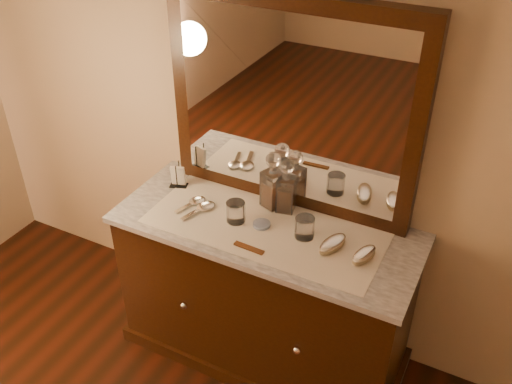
% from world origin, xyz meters
% --- Properties ---
extents(dresser_cabinet, '(1.40, 0.55, 0.82)m').
position_xyz_m(dresser_cabinet, '(0.00, 1.96, 0.41)').
color(dresser_cabinet, black).
rests_on(dresser_cabinet, floor).
extents(dresser_plinth, '(1.46, 0.59, 0.08)m').
position_xyz_m(dresser_plinth, '(0.00, 1.96, 0.04)').
color(dresser_plinth, black).
rests_on(dresser_plinth, floor).
extents(knob_left, '(0.04, 0.04, 0.04)m').
position_xyz_m(knob_left, '(-0.30, 1.67, 0.45)').
color(knob_left, silver).
rests_on(knob_left, dresser_cabinet).
extents(knob_right, '(0.04, 0.04, 0.04)m').
position_xyz_m(knob_right, '(0.30, 1.67, 0.45)').
color(knob_right, silver).
rests_on(knob_right, dresser_cabinet).
extents(marble_top, '(1.44, 0.59, 0.03)m').
position_xyz_m(marble_top, '(0.00, 1.96, 0.83)').
color(marble_top, white).
rests_on(marble_top, dresser_cabinet).
extents(mirror_frame, '(1.20, 0.08, 1.00)m').
position_xyz_m(mirror_frame, '(0.00, 2.20, 1.35)').
color(mirror_frame, black).
rests_on(mirror_frame, marble_top).
extents(mirror_glass, '(1.06, 0.01, 0.86)m').
position_xyz_m(mirror_glass, '(0.00, 2.17, 1.35)').
color(mirror_glass, white).
rests_on(mirror_glass, marble_top).
extents(lace_runner, '(1.10, 0.45, 0.00)m').
position_xyz_m(lace_runner, '(0.00, 1.94, 0.85)').
color(lace_runner, white).
rests_on(lace_runner, marble_top).
extents(pin_dish, '(0.11, 0.11, 0.01)m').
position_xyz_m(pin_dish, '(-0.02, 1.94, 0.86)').
color(pin_dish, silver).
rests_on(pin_dish, lace_runner).
extents(comb, '(0.15, 0.03, 0.01)m').
position_xyz_m(comb, '(0.01, 1.77, 0.86)').
color(comb, brown).
rests_on(comb, lace_runner).
extents(napkin_rack, '(0.10, 0.08, 0.13)m').
position_xyz_m(napkin_rack, '(-0.55, 2.05, 0.90)').
color(napkin_rack, black).
rests_on(napkin_rack, marble_top).
extents(decanter_left, '(0.12, 0.12, 0.30)m').
position_xyz_m(decanter_left, '(-0.04, 2.11, 0.97)').
color(decanter_left, '#954B15').
rests_on(decanter_left, lace_runner).
extents(decanter_right, '(0.10, 0.10, 0.27)m').
position_xyz_m(decanter_right, '(0.03, 2.11, 0.96)').
color(decanter_right, '#954B15').
rests_on(decanter_right, lace_runner).
extents(brush_near, '(0.11, 0.18, 0.05)m').
position_xyz_m(brush_near, '(0.33, 1.94, 0.88)').
color(brush_near, '#8E7A57').
rests_on(brush_near, lace_runner).
extents(brush_far, '(0.10, 0.16, 0.04)m').
position_xyz_m(brush_far, '(0.48, 1.93, 0.87)').
color(brush_far, '#8E7A57').
rests_on(brush_far, lace_runner).
extents(hand_mirror_outer, '(0.09, 0.19, 0.02)m').
position_xyz_m(hand_mirror_outer, '(-0.39, 1.96, 0.86)').
color(hand_mirror_outer, silver).
rests_on(hand_mirror_outer, lace_runner).
extents(hand_mirror_inner, '(0.11, 0.21, 0.02)m').
position_xyz_m(hand_mirror_inner, '(-0.33, 1.93, 0.86)').
color(hand_mirror_inner, silver).
rests_on(hand_mirror_inner, lace_runner).
extents(tumblers, '(0.42, 0.13, 0.10)m').
position_xyz_m(tumblers, '(0.02, 1.94, 0.90)').
color(tumblers, white).
rests_on(tumblers, lace_runner).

